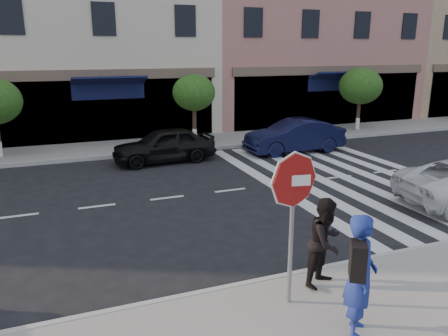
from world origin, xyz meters
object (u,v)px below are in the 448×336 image
photographer (360,275)px  walker (326,242)px  car_far_right (294,136)px  car_far_mid (164,145)px  stop_sign (293,196)px

photographer → walker: size_ratio=1.16×
photographer → car_far_right: (5.47, 11.28, -0.39)m
photographer → walker: (0.35, 1.37, -0.13)m
walker → car_far_mid: bearing=65.5°
car_far_mid → photographer: bearing=-3.4°
car_far_right → stop_sign: bearing=-30.4°
walker → car_far_mid: walker is taller
photographer → walker: bearing=18.5°
car_far_mid → car_far_right: car_far_right is taller
stop_sign → photographer: bearing=-51.3°
walker → stop_sign: bearing=172.7°
photographer → stop_sign: bearing=59.7°
stop_sign → photographer: size_ratio=1.39×
stop_sign → walker: bearing=31.3°
car_far_right → car_far_mid: bearing=-93.5°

